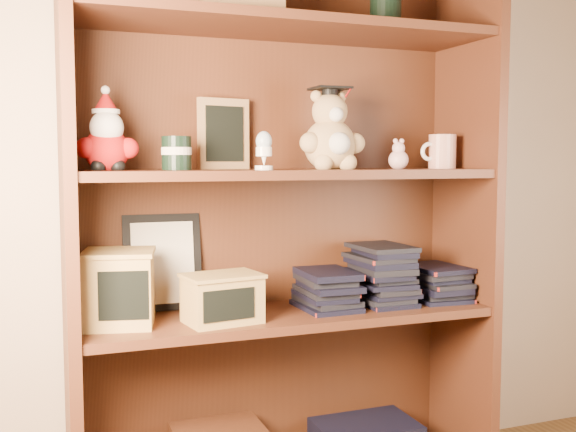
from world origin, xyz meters
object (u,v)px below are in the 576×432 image
bookcase (281,229)px  teacher_mug (442,152)px  grad_teddy_bear (331,137)px  treats_box (119,287)px

bookcase → teacher_mug: bookcase is taller
bookcase → grad_teddy_bear: size_ratio=6.73×
bookcase → treats_box: bearing=-173.6°
teacher_mug → treats_box: teacher_mug is taller
bookcase → treats_box: (-0.46, -0.05, -0.13)m
grad_teddy_bear → treats_box: size_ratio=1.12×
grad_teddy_bear → treats_box: (-0.59, 0.01, -0.39)m
bookcase → grad_teddy_bear: (0.13, -0.06, 0.26)m
bookcase → teacher_mug: 0.55m
bookcase → treats_box: 0.48m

